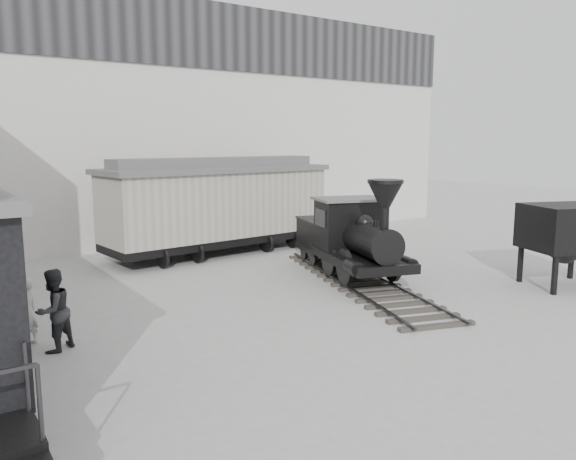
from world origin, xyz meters
TOP-DOWN VIEW (x-y plane):
  - ground at (0.00, 0.00)m, footprint 90.00×90.00m
  - north_wall at (0.00, 14.98)m, footprint 34.00×2.51m
  - locomotive at (2.44, 4.15)m, footprint 5.04×10.04m
  - boxcar at (0.76, 10.78)m, footprint 10.14×4.01m
  - visitor_a at (-7.99, 3.52)m, footprint 0.70×0.66m
  - visitor_b at (-7.55, 2.84)m, footprint 1.16×1.10m
  - coal_hopper at (7.50, -0.50)m, footprint 3.02×2.76m

SIDE VIEW (x-z plane):
  - ground at x=0.00m, z-range 0.00..0.00m
  - visitor_a at x=-7.99m, z-range 0.00..1.62m
  - visitor_b at x=-7.55m, z-range 0.00..1.89m
  - locomotive at x=2.44m, z-range -0.46..3.03m
  - coal_hopper at x=7.50m, z-range 0.41..3.09m
  - boxcar at x=0.76m, z-range 0.10..4.15m
  - north_wall at x=0.00m, z-range 0.05..11.05m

